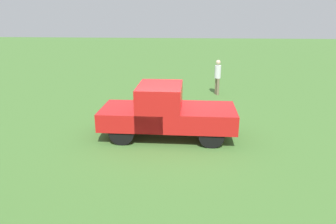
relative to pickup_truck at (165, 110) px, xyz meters
name	(u,v)px	position (x,y,z in m)	size (l,w,h in m)	color
ground_plane	(167,136)	(-0.09, -0.06, -0.95)	(80.00, 80.00, 0.00)	#477533
pickup_truck	(165,110)	(0.00, 0.00, 0.00)	(4.53, 1.87, 1.83)	black
person_bystander	(218,75)	(-2.24, -5.88, 0.07)	(0.41, 0.41, 1.79)	#7A6B51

